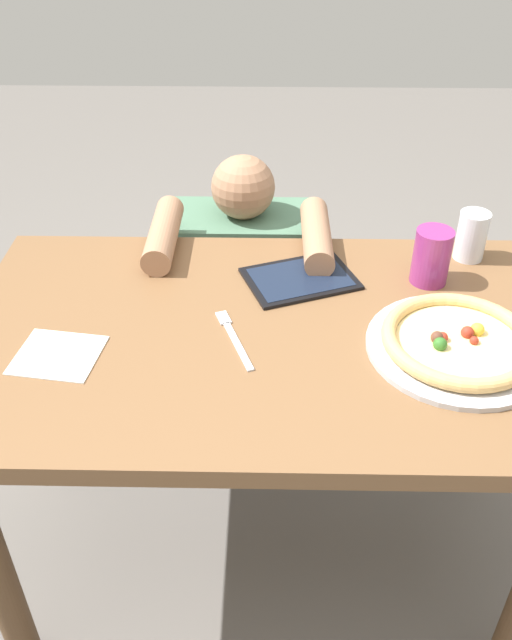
# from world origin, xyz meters

# --- Properties ---
(ground_plane) EXTENTS (8.00, 8.00, 0.00)m
(ground_plane) POSITION_xyz_m (0.00, 0.00, 0.00)
(ground_plane) COLOR #66605B
(dining_table) EXTENTS (1.26, 0.76, 0.75)m
(dining_table) POSITION_xyz_m (0.00, 0.00, 0.63)
(dining_table) COLOR brown
(dining_table) RESTS_ON ground
(pizza_near) EXTENTS (0.36, 0.36, 0.04)m
(pizza_near) POSITION_xyz_m (0.38, -0.06, 0.77)
(pizza_near) COLOR #B7B7BC
(pizza_near) RESTS_ON dining_table
(drink_cup_colored) EXTENTS (0.08, 0.08, 0.13)m
(drink_cup_colored) POSITION_xyz_m (0.36, 0.19, 0.81)
(drink_cup_colored) COLOR #8C2D72
(drink_cup_colored) RESTS_ON dining_table
(water_cup_clear) EXTENTS (0.07, 0.07, 0.12)m
(water_cup_clear) POSITION_xyz_m (0.48, 0.30, 0.81)
(water_cup_clear) COLOR silver
(water_cup_clear) RESTS_ON dining_table
(paper_napkin) EXTENTS (0.18, 0.17, 0.00)m
(paper_napkin) POSITION_xyz_m (-0.41, -0.09, 0.75)
(paper_napkin) COLOR white
(paper_napkin) RESTS_ON dining_table
(fork) EXTENTS (0.09, 0.20, 0.00)m
(fork) POSITION_xyz_m (-0.07, -0.03, 0.75)
(fork) COLOR silver
(fork) RESTS_ON dining_table
(tablet) EXTENTS (0.28, 0.24, 0.01)m
(tablet) POSITION_xyz_m (0.07, 0.19, 0.75)
(tablet) COLOR black
(tablet) RESTS_ON dining_table
(diner_seated) EXTENTS (0.44, 0.53, 0.89)m
(diner_seated) POSITION_xyz_m (-0.07, 0.56, 0.39)
(diner_seated) COLOR #333847
(diner_seated) RESTS_ON ground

